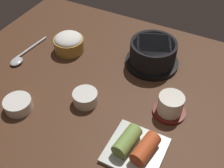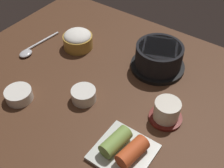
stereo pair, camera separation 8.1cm
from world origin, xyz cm
name	(u,v)px [view 1 (the left image)]	position (x,y,z in cm)	size (l,w,h in cm)	color
dining_table	(109,87)	(0.00, 0.00, 1.00)	(100.00, 76.00, 2.00)	#4C2D1C
stone_pot	(153,53)	(7.76, 15.20, 6.19)	(17.31, 17.31, 8.37)	black
rice_bowl	(69,43)	(-20.14, 8.97, 5.23)	(10.18, 10.18, 6.41)	#B78C38
tea_cup_with_saucer	(170,105)	(19.67, -2.09, 4.98)	(9.06, 9.06, 6.18)	maroon
banchan_cup_center	(85,97)	(-2.70, -9.29, 3.96)	(7.06, 7.06, 3.66)	white
kimchi_plate	(136,147)	(16.45, -17.60, 3.93)	(13.59, 13.59, 4.94)	silver
side_bowl_near	(18,104)	(-18.00, -19.79, 3.74)	(7.71, 7.71, 3.23)	white
spoon	(21,57)	(-32.01, -2.32, 2.62)	(3.98, 18.15, 1.35)	#B7B7BC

